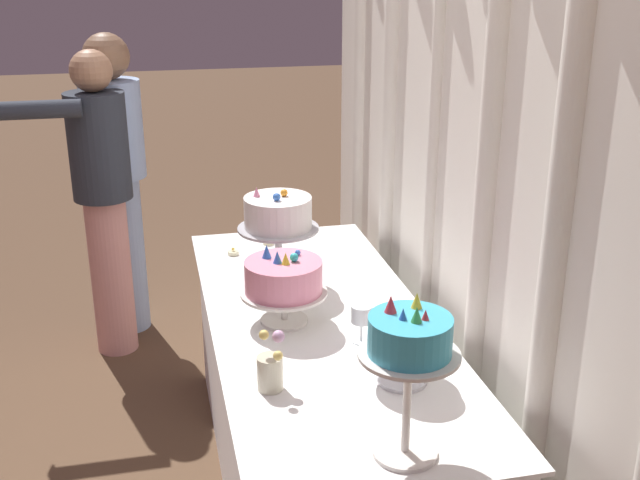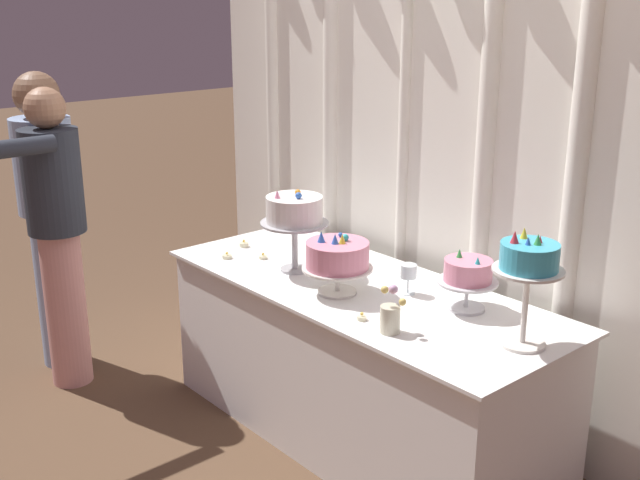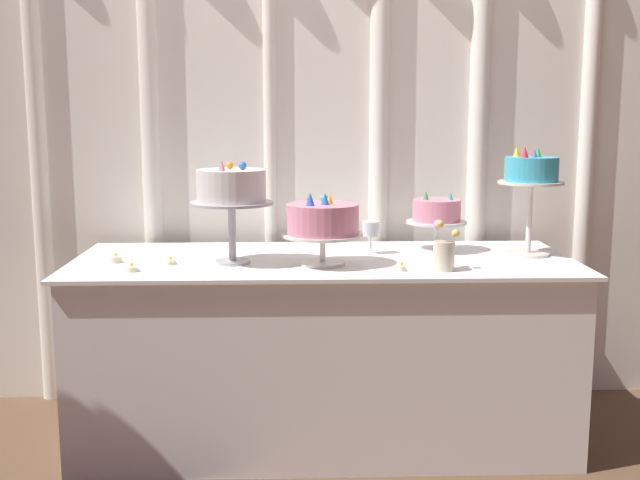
{
  "view_description": "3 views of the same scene",
  "coord_description": "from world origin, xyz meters",
  "px_view_note": "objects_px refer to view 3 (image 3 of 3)",
  "views": [
    {
      "loc": [
        2.47,
        -0.45,
        1.99
      ],
      "look_at": [
        -0.12,
        0.13,
        1.01
      ],
      "focal_mm": 43.73,
      "sensor_mm": 36.0,
      "label": 1
    },
    {
      "loc": [
        2.36,
        -2.17,
        2.01
      ],
      "look_at": [
        -0.18,
        0.02,
        0.94
      ],
      "focal_mm": 43.95,
      "sensor_mm": 36.0,
      "label": 2
    },
    {
      "loc": [
        -0.12,
        -2.93,
        1.33
      ],
      "look_at": [
        -0.01,
        0.1,
        0.82
      ],
      "focal_mm": 43.58,
      "sensor_mm": 36.0,
      "label": 3
    }
  ],
  "objects_px": {
    "cake_display_leftmost": "(231,190)",
    "cake_display_midright": "(436,215)",
    "tealight_far_right": "(401,268)",
    "cake_display_rightmost": "(531,177)",
    "cake_display_midleft": "(323,222)",
    "tealight_near_left": "(132,269)",
    "cake_table": "(323,349)",
    "wine_glass": "(371,230)",
    "tealight_far_left": "(116,260)",
    "tealight_near_right": "(171,262)",
    "flower_vase": "(444,252)"
  },
  "relations": [
    {
      "from": "cake_display_rightmost",
      "to": "cake_display_midleft",
      "type": "bearing_deg",
      "value": -168.39
    },
    {
      "from": "cake_display_rightmost",
      "to": "tealight_near_left",
      "type": "relative_size",
      "value": 8.99
    },
    {
      "from": "cake_display_midleft",
      "to": "tealight_near_left",
      "type": "distance_m",
      "value": 0.72
    },
    {
      "from": "cake_display_midleft",
      "to": "tealight_near_left",
      "type": "relative_size",
      "value": 6.27
    },
    {
      "from": "wine_glass",
      "to": "flower_vase",
      "type": "distance_m",
      "value": 0.42
    },
    {
      "from": "cake_table",
      "to": "cake_display_rightmost",
      "type": "distance_m",
      "value": 1.08
    },
    {
      "from": "tealight_near_right",
      "to": "cake_table",
      "type": "bearing_deg",
      "value": 9.88
    },
    {
      "from": "cake_display_midright",
      "to": "flower_vase",
      "type": "height_order",
      "value": "cake_display_midright"
    },
    {
      "from": "cake_display_rightmost",
      "to": "tealight_far_left",
      "type": "relative_size",
      "value": 9.26
    },
    {
      "from": "wine_glass",
      "to": "tealight_near_left",
      "type": "distance_m",
      "value": 0.97
    },
    {
      "from": "cake_display_midright",
      "to": "tealight_far_right",
      "type": "xyz_separation_m",
      "value": [
        -0.2,
        -0.4,
        -0.14
      ]
    },
    {
      "from": "cake_display_leftmost",
      "to": "cake_display_rightmost",
      "type": "relative_size",
      "value": 0.9
    },
    {
      "from": "tealight_far_left",
      "to": "tealight_near_right",
      "type": "relative_size",
      "value": 1.1
    },
    {
      "from": "cake_display_midright",
      "to": "tealight_near_right",
      "type": "relative_size",
      "value": 5.78
    },
    {
      "from": "cake_display_midright",
      "to": "tealight_near_left",
      "type": "bearing_deg",
      "value": -162.04
    },
    {
      "from": "cake_display_midleft",
      "to": "cake_display_midright",
      "type": "xyz_separation_m",
      "value": [
        0.48,
        0.28,
        -0.01
      ]
    },
    {
      "from": "cake_display_rightmost",
      "to": "flower_vase",
      "type": "distance_m",
      "value": 0.55
    },
    {
      "from": "cake_display_leftmost",
      "to": "cake_display_midright",
      "type": "distance_m",
      "value": 0.87
    },
    {
      "from": "cake_display_rightmost",
      "to": "cake_table",
      "type": "bearing_deg",
      "value": -177.1
    },
    {
      "from": "tealight_near_left",
      "to": "tealight_near_right",
      "type": "height_order",
      "value": "tealight_near_left"
    },
    {
      "from": "cake_display_midleft",
      "to": "tealight_far_right",
      "type": "height_order",
      "value": "cake_display_midleft"
    },
    {
      "from": "cake_display_midright",
      "to": "wine_glass",
      "type": "bearing_deg",
      "value": -169.13
    },
    {
      "from": "cake_display_rightmost",
      "to": "tealight_near_left",
      "type": "xyz_separation_m",
      "value": [
        -1.54,
        -0.27,
        -0.31
      ]
    },
    {
      "from": "cake_table",
      "to": "wine_glass",
      "type": "distance_m",
      "value": 0.52
    },
    {
      "from": "cake_display_midright",
      "to": "tealight_far_right",
      "type": "distance_m",
      "value": 0.47
    },
    {
      "from": "tealight_near_left",
      "to": "tealight_far_right",
      "type": "xyz_separation_m",
      "value": [
        0.99,
        -0.02,
        0.0
      ]
    },
    {
      "from": "cake_display_midleft",
      "to": "wine_glass",
      "type": "distance_m",
      "value": 0.32
    },
    {
      "from": "cake_display_rightmost",
      "to": "tealight_near_right",
      "type": "xyz_separation_m",
      "value": [
        -1.42,
        -0.14,
        -0.31
      ]
    },
    {
      "from": "cake_display_leftmost",
      "to": "tealight_far_right",
      "type": "bearing_deg",
      "value": -14.58
    },
    {
      "from": "wine_glass",
      "to": "tealight_near_left",
      "type": "relative_size",
      "value": 2.72
    },
    {
      "from": "cake_table",
      "to": "tealight_far_left",
      "type": "height_order",
      "value": "tealight_far_left"
    },
    {
      "from": "tealight_near_left",
      "to": "cake_display_midright",
      "type": "bearing_deg",
      "value": 17.96
    },
    {
      "from": "cake_table",
      "to": "cake_display_midleft",
      "type": "height_order",
      "value": "cake_display_midleft"
    },
    {
      "from": "cake_display_leftmost",
      "to": "tealight_near_left",
      "type": "relative_size",
      "value": 8.09
    },
    {
      "from": "cake_display_midleft",
      "to": "tealight_near_left",
      "type": "bearing_deg",
      "value": -171.74
    },
    {
      "from": "cake_display_rightmost",
      "to": "tealight_near_left",
      "type": "distance_m",
      "value": 1.6
    },
    {
      "from": "tealight_far_right",
      "to": "cake_display_leftmost",
      "type": "bearing_deg",
      "value": 165.42
    },
    {
      "from": "cake_display_midleft",
      "to": "cake_display_rightmost",
      "type": "height_order",
      "value": "cake_display_rightmost"
    },
    {
      "from": "wine_glass",
      "to": "flower_vase",
      "type": "xyz_separation_m",
      "value": [
        0.23,
        -0.35,
        -0.03
      ]
    },
    {
      "from": "cake_display_midleft",
      "to": "cake_display_rightmost",
      "type": "bearing_deg",
      "value": 11.61
    },
    {
      "from": "cake_display_leftmost",
      "to": "wine_glass",
      "type": "relative_size",
      "value": 2.98
    },
    {
      "from": "cake_display_midright",
      "to": "tealight_near_left",
      "type": "xyz_separation_m",
      "value": [
        -1.19,
        -0.38,
        -0.14
      ]
    },
    {
      "from": "tealight_near_left",
      "to": "tealight_far_right",
      "type": "distance_m",
      "value": 0.99
    },
    {
      "from": "cake_table",
      "to": "wine_glass",
      "type": "xyz_separation_m",
      "value": [
        0.2,
        0.1,
        0.47
      ]
    },
    {
      "from": "cake_table",
      "to": "tealight_near_left",
      "type": "xyz_separation_m",
      "value": [
        -0.71,
        -0.23,
        0.38
      ]
    },
    {
      "from": "flower_vase",
      "to": "tealight_far_right",
      "type": "xyz_separation_m",
      "value": [
        -0.16,
        -0.0,
        -0.06
      ]
    },
    {
      "from": "tealight_far_left",
      "to": "tealight_far_right",
      "type": "xyz_separation_m",
      "value": [
        1.08,
        -0.19,
        -0.0
      ]
    },
    {
      "from": "cake_display_leftmost",
      "to": "cake_display_midleft",
      "type": "height_order",
      "value": "cake_display_leftmost"
    },
    {
      "from": "tealight_near_left",
      "to": "cake_display_leftmost",
      "type": "bearing_deg",
      "value": 21.91
    },
    {
      "from": "cake_display_midright",
      "to": "tealight_far_right",
      "type": "relative_size",
      "value": 6.33
    }
  ]
}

